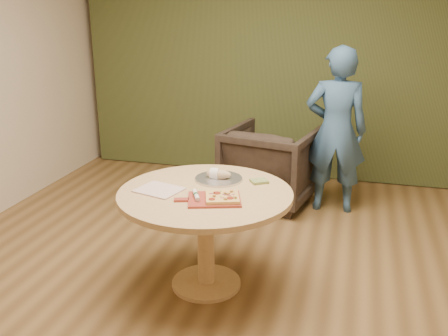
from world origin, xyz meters
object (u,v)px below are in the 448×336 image
(serving_tray, at_px, (219,179))
(armchair, at_px, (271,161))
(person_standing, at_px, (336,131))
(cutlery_roll, at_px, (196,195))
(bread_roll, at_px, (218,174))
(flatbread_pizza, at_px, (222,197))
(pedestal_table, at_px, (205,210))
(pizza_paddle, at_px, (213,199))

(serving_tray, bearing_deg, armchair, 84.95)
(armchair, relative_size, person_standing, 0.54)
(cutlery_roll, relative_size, serving_tray, 0.53)
(person_standing, bearing_deg, serving_tray, 57.49)
(serving_tray, bearing_deg, bread_roll, 180.00)
(flatbread_pizza, height_order, armchair, armchair)
(pedestal_table, xyz_separation_m, serving_tray, (0.03, 0.26, 0.15))
(pedestal_table, height_order, armchair, armchair)
(flatbread_pizza, distance_m, person_standing, 1.98)
(serving_tray, height_order, person_standing, person_standing)
(flatbread_pizza, bearing_deg, bread_roll, 110.27)
(cutlery_roll, distance_m, bread_roll, 0.42)
(bread_roll, height_order, armchair, armchair)
(pizza_paddle, height_order, person_standing, person_standing)
(serving_tray, bearing_deg, cutlery_roll, -95.60)
(pedestal_table, bearing_deg, person_standing, 65.25)
(pedestal_table, bearing_deg, cutlery_roll, -95.77)
(pedestal_table, height_order, serving_tray, serving_tray)
(pedestal_table, relative_size, armchair, 1.39)
(serving_tray, height_order, bread_roll, bread_roll)
(pedestal_table, xyz_separation_m, person_standing, (0.80, 1.74, 0.21))
(bread_roll, bearing_deg, cutlery_roll, -94.39)
(pizza_paddle, bearing_deg, flatbread_pizza, -10.79)
(armchair, bearing_deg, pedestal_table, 96.64)
(pedestal_table, bearing_deg, armchair, 84.89)
(armchair, bearing_deg, pizza_paddle, 99.94)
(pedestal_table, height_order, cutlery_roll, cutlery_roll)
(serving_tray, xyz_separation_m, person_standing, (0.77, 1.47, 0.07))
(pedestal_table, height_order, person_standing, person_standing)
(person_standing, bearing_deg, flatbread_pizza, 66.50)
(pizza_paddle, bearing_deg, person_standing, 51.74)
(pizza_paddle, height_order, bread_roll, bread_roll)
(serving_tray, distance_m, person_standing, 1.67)
(pedestal_table, bearing_deg, serving_tray, 84.51)
(flatbread_pizza, distance_m, serving_tray, 0.43)
(pizza_paddle, distance_m, person_standing, 2.01)
(cutlery_roll, xyz_separation_m, person_standing, (0.82, 1.89, 0.04))
(pizza_paddle, bearing_deg, serving_tray, 82.38)
(pedestal_table, xyz_separation_m, pizza_paddle, (0.10, -0.15, 0.15))
(bread_roll, relative_size, armchair, 0.22)
(pizza_paddle, height_order, flatbread_pizza, flatbread_pizza)
(pizza_paddle, height_order, serving_tray, serving_tray)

